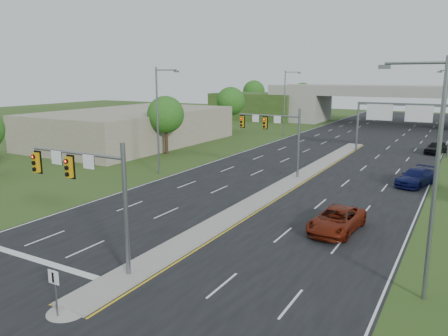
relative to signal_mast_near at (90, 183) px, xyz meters
name	(u,v)px	position (x,y,z in m)	size (l,w,h in m)	color
ground	(129,276)	(2.26, 0.07, -4.73)	(240.00, 240.00, 0.00)	#2D481A
road	(326,162)	(2.26, 35.07, -4.72)	(24.00, 160.00, 0.02)	black
median	(290,182)	(2.26, 23.07, -4.63)	(2.00, 54.00, 0.16)	gray
median_nose	(67,310)	(2.26, -3.93, -4.63)	(2.00, 2.00, 0.16)	gray
lane_markings	(305,171)	(1.66, 28.99, -4.70)	(23.72, 160.00, 0.01)	gold
signal_mast_near	(90,183)	(0.00, 0.00, 0.00)	(6.62, 0.60, 7.00)	slate
signal_mast_far	(277,131)	(0.00, 25.00, 0.00)	(6.62, 0.60, 7.00)	slate
keep_right_sign	(55,285)	(2.26, -4.45, -3.21)	(0.60, 0.13, 2.20)	slate
sign_gantry	(401,114)	(8.95, 44.99, 0.51)	(11.58, 0.44, 6.67)	slate
overpass	(391,108)	(2.26, 80.07, -1.17)	(80.00, 14.00, 8.10)	gray
lightpole_l_mid	(159,116)	(-11.03, 20.07, 1.38)	(2.85, 0.25, 11.00)	slate
lightpole_l_far	(286,100)	(-11.03, 55.07, 1.38)	(2.85, 0.25, 11.00)	slate
lightpole_r_near	(432,170)	(15.56, 5.07, 1.38)	(2.85, 0.25, 11.00)	slate
tree_l_near	(166,115)	(-17.74, 30.07, 0.45)	(4.80, 4.80, 7.60)	#382316
tree_l_mid	(231,101)	(-21.74, 55.07, 0.78)	(5.20, 5.20, 8.12)	#382316
tree_back_a	(254,91)	(-35.74, 94.07, 1.11)	(6.00, 6.00, 8.85)	#382316
tree_back_b	(303,94)	(-21.74, 94.07, 0.78)	(5.60, 5.60, 8.32)	#382316
commercial_building	(133,127)	(-27.74, 35.07, -2.23)	(18.00, 30.00, 5.00)	gray
car_far_a	(337,220)	(9.77, 11.95, -3.92)	(2.59, 5.62, 1.56)	#661A0A
car_far_b	(416,177)	(12.89, 27.94, -3.92)	(2.21, 5.43, 1.58)	#0C114C
car_far_c	(436,147)	(13.26, 47.72, -3.90)	(1.91, 4.75, 1.62)	black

